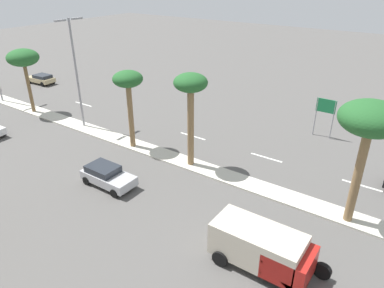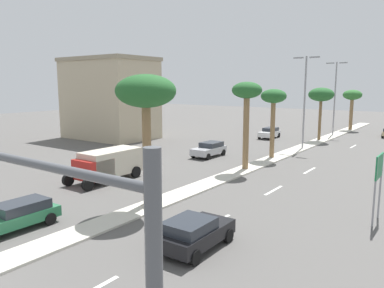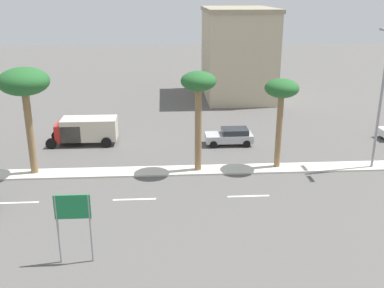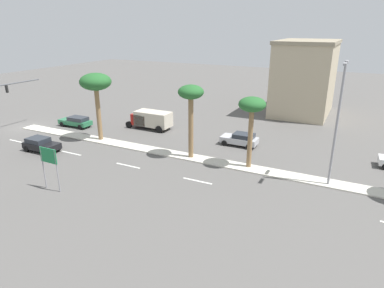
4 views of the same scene
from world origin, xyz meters
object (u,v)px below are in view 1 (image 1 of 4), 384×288
Objects in this scene: street_lamp_center at (75,66)px; palm_tree_inboard at (128,83)px; box_truck at (266,249)px; palm_tree_leading at (191,90)px; palm_tree_left at (23,59)px; sedan_silver_trailing at (107,176)px; sedan_tan_right at (41,79)px; palm_tree_rear at (370,122)px; directional_road_sign at (326,110)px.

palm_tree_inboard is at bearing -94.41° from street_lamp_center.
palm_tree_inboard is 17.50m from box_truck.
palm_tree_left is at bearing 90.61° from palm_tree_leading.
palm_tree_inboard is 14.93m from palm_tree_left.
sedan_silver_trailing is (-5.64, -17.72, -5.13)m from palm_tree_left.
palm_tree_left is 1.14× the size of box_truck.
palm_tree_leading reaches higher than sedan_tan_right.
street_lamp_center reaches higher than palm_tree_rear.
palm_tree_inboard is at bearing 26.48° from sedan_silver_trailing.
box_truck is at bearing -172.24° from directional_road_sign.
sedan_silver_trailing is 12.83m from box_truck.
directional_road_sign reaches higher than sedan_silver_trailing.
street_lamp_center reaches higher than palm_tree_left.
palm_tree_inboard is 0.66× the size of street_lamp_center.
palm_tree_inboard is at bearing 132.02° from directional_road_sign.
street_lamp_center reaches higher than sedan_tan_right.
palm_tree_rear is 43.13m from sedan_tan_right.
palm_tree_leading is 6.10m from palm_tree_inboard.
directional_road_sign is at bearing -30.59° from sedan_silver_trailing.
sedan_silver_trailing is at bearing 110.14° from palm_tree_rear.
street_lamp_center reaches higher than palm_tree_inboard.
street_lamp_center is at bearing 85.59° from palm_tree_inboard.
sedan_silver_trailing reaches higher than sedan_tan_right.
palm_tree_rear reaches higher than palm_tree_leading.
palm_tree_leading is at bearing -29.25° from sedan_silver_trailing.
street_lamp_center is (0.53, -7.70, 0.20)m from palm_tree_left.
box_truck is (-6.61, -15.57, -4.49)m from palm_tree_inboard.
palm_tree_left is at bearing 77.71° from box_truck.
palm_tree_rear is at bearing -90.99° from palm_tree_leading.
directional_road_sign is 20.27m from sedan_silver_trailing.
box_truck is (-13.76, -39.48, 0.59)m from sedan_tan_right.
palm_tree_leading is (-11.51, 6.99, 3.59)m from directional_road_sign.
directional_road_sign is at bearing -47.98° from palm_tree_inboard.
palm_tree_left reaches higher than directional_road_sign.
street_lamp_center is at bearing -111.57° from sedan_tan_right.
palm_tree_rear is at bearing -69.86° from sedan_silver_trailing.
directional_road_sign is 0.62× the size of box_truck.
palm_tree_leading reaches higher than palm_tree_left.
box_truck is at bearing -102.29° from palm_tree_left.
directional_road_sign is at bearing -31.26° from palm_tree_leading.
palm_tree_rear is at bearing -91.15° from street_lamp_center.
palm_tree_left is at bearing -128.40° from sedan_tan_right.
sedan_tan_right is at bearing 73.35° from palm_tree_inboard.
palm_tree_rear is 33.14m from palm_tree_left.
sedan_tan_right is at bearing 51.60° from palm_tree_left.
sedan_tan_right is at bearing 64.47° from sedan_silver_trailing.
palm_tree_rear is 18.22m from palm_tree_inboard.
box_truck is at bearing -94.50° from sedan_silver_trailing.
palm_tree_leading is at bearing 54.12° from box_truck.
palm_tree_left is 12.58m from sedan_tan_right.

